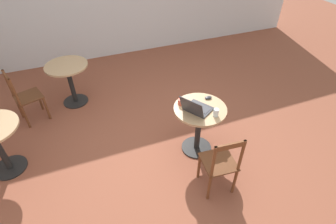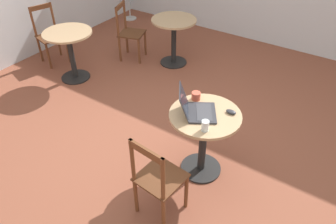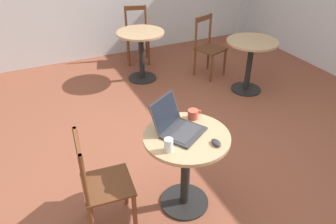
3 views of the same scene
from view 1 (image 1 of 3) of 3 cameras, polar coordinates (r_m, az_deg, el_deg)
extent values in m
plane|color=brown|center=(3.90, -1.52, -7.78)|extent=(16.00, 16.00, 0.00)
cylinder|color=black|center=(3.91, 6.19, -7.64)|extent=(0.43, 0.43, 0.02)
cylinder|color=black|center=(3.66, 6.57, -3.79)|extent=(0.08, 0.08, 0.70)
cylinder|color=tan|center=(3.42, 7.01, 0.66)|extent=(0.69, 0.69, 0.03)
cylinder|color=black|center=(5.02, -19.40, 2.26)|extent=(0.43, 0.43, 0.02)
cylinder|color=black|center=(4.83, -20.30, 5.65)|extent=(0.08, 0.08, 0.70)
cylinder|color=tan|center=(4.65, -21.29, 9.37)|extent=(0.69, 0.69, 0.03)
cylinder|color=black|center=(4.23, -31.06, -10.29)|extent=(0.43, 0.43, 0.02)
cylinder|color=black|center=(4.00, -32.75, -6.86)|extent=(0.08, 0.08, 0.70)
cylinder|color=brown|center=(3.42, 6.77, -11.65)|extent=(0.04, 0.04, 0.43)
cylinder|color=brown|center=(3.52, 11.85, -10.35)|extent=(0.04, 0.04, 0.43)
cylinder|color=brown|center=(3.24, 8.95, -15.96)|extent=(0.04, 0.04, 0.43)
cylinder|color=brown|center=(3.35, 14.29, -14.40)|extent=(0.04, 0.04, 0.43)
cube|color=#562F1A|center=(3.20, 10.94, -10.57)|extent=(0.41, 0.41, 0.02)
cylinder|color=brown|center=(2.87, 9.87, -10.65)|extent=(0.04, 0.04, 0.46)
cylinder|color=brown|center=(3.00, 15.69, -9.09)|extent=(0.04, 0.04, 0.46)
cube|color=brown|center=(2.79, 13.41, -7.24)|extent=(0.06, 0.36, 0.07)
cylinder|color=brown|center=(4.95, -26.19, 2.50)|extent=(0.04, 0.04, 0.43)
cylinder|color=brown|center=(4.67, -24.88, 0.71)|extent=(0.04, 0.04, 0.43)
cylinder|color=brown|center=(4.91, -29.67, 0.94)|extent=(0.04, 0.04, 0.43)
cylinder|color=brown|center=(4.64, -28.55, -0.96)|extent=(0.04, 0.04, 0.43)
cube|color=#562F1A|center=(4.67, -28.13, 2.98)|extent=(0.48, 0.48, 0.02)
cylinder|color=brown|center=(4.68, -31.45, 5.39)|extent=(0.04, 0.04, 0.46)
cylinder|color=brown|center=(4.39, -30.38, 3.68)|extent=(0.04, 0.04, 0.46)
cube|color=brown|center=(4.45, -31.75, 6.61)|extent=(0.35, 0.14, 0.07)
cube|color=#2D2D33|center=(3.39, 6.64, 0.76)|extent=(0.41, 0.39, 0.02)
cube|color=#38383D|center=(3.40, 6.83, 1.06)|extent=(0.31, 0.26, 0.00)
cube|color=#2D2D33|center=(3.19, 5.16, 1.07)|extent=(0.32, 0.25, 0.25)
cube|color=black|center=(3.19, 5.21, 1.13)|extent=(0.29, 0.22, 0.22)
ellipsoid|color=#2D2D33|center=(3.59, 8.77, 3.11)|extent=(0.06, 0.10, 0.03)
cylinder|color=#C64C38|center=(3.43, 2.91, 2.21)|extent=(0.09, 0.09, 0.08)
torus|color=#C64C38|center=(3.47, 2.53, 2.79)|extent=(0.05, 0.01, 0.05)
cylinder|color=silver|center=(3.29, 10.41, -0.12)|extent=(0.07, 0.07, 0.10)
camera|label=2|loc=(2.43, 68.30, 10.69)|focal=35.00mm
camera|label=3|loc=(3.48, 48.38, 17.50)|focal=35.00mm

